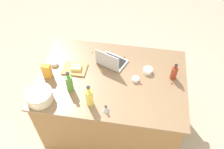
# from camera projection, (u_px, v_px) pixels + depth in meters

# --- Properties ---
(ground_plane) EXTENTS (12.00, 12.00, 0.00)m
(ground_plane) POSITION_uv_depth(u_px,v_px,m) (112.00, 121.00, 3.24)
(ground_plane) COLOR #B7A88E
(island_counter) EXTENTS (1.61, 1.10, 0.90)m
(island_counter) POSITION_uv_depth(u_px,v_px,m) (112.00, 102.00, 2.90)
(island_counter) COLOR olive
(island_counter) RESTS_ON ground
(laptop) EXTENTS (0.37, 0.33, 0.22)m
(laptop) POSITION_uv_depth(u_px,v_px,m) (111.00, 61.00, 2.67)
(laptop) COLOR #B7B7BC
(laptop) RESTS_ON island_counter
(mixing_bowl_large) EXTENTS (0.27, 0.27, 0.12)m
(mixing_bowl_large) POSITION_uv_depth(u_px,v_px,m) (39.00, 96.00, 2.33)
(mixing_bowl_large) COLOR beige
(mixing_bowl_large) RESTS_ON island_counter
(bottle_olive) EXTENTS (0.07, 0.07, 0.25)m
(bottle_olive) POSITION_uv_depth(u_px,v_px,m) (69.00, 83.00, 2.39)
(bottle_olive) COLOR #4C8C38
(bottle_olive) RESTS_ON island_counter
(bottle_oil) EXTENTS (0.07, 0.07, 0.26)m
(bottle_oil) POSITION_uv_depth(u_px,v_px,m) (89.00, 97.00, 2.26)
(bottle_oil) COLOR #DBC64C
(bottle_oil) RESTS_ON island_counter
(bottle_soy) EXTENTS (0.07, 0.07, 0.20)m
(bottle_soy) POSITION_uv_depth(u_px,v_px,m) (174.00, 73.00, 2.51)
(bottle_soy) COLOR maroon
(bottle_soy) RESTS_ON island_counter
(cutting_board) EXTENTS (0.26, 0.20, 0.02)m
(cutting_board) POSITION_uv_depth(u_px,v_px,m) (75.00, 69.00, 2.64)
(cutting_board) COLOR #AD7F4C
(cutting_board) RESTS_ON island_counter
(butter_stick_left) EXTENTS (0.11, 0.04, 0.04)m
(butter_stick_left) POSITION_uv_depth(u_px,v_px,m) (76.00, 66.00, 2.64)
(butter_stick_left) COLOR #F4E58C
(butter_stick_left) RESTS_ON cutting_board
(butter_stick_right) EXTENTS (0.11, 0.05, 0.04)m
(butter_stick_right) POSITION_uv_depth(u_px,v_px,m) (76.00, 69.00, 2.61)
(butter_stick_right) COLOR #F4E58C
(butter_stick_right) RESTS_ON cutting_board
(ramekin_small) EXTENTS (0.08, 0.08, 0.04)m
(ramekin_small) POSITION_uv_depth(u_px,v_px,m) (135.00, 79.00, 2.53)
(ramekin_small) COLOR white
(ramekin_small) RESTS_ON island_counter
(ramekin_medium) EXTENTS (0.09, 0.09, 0.04)m
(ramekin_medium) POSITION_uv_depth(u_px,v_px,m) (54.00, 63.00, 2.69)
(ramekin_medium) COLOR white
(ramekin_medium) RESTS_ON island_counter
(ramekin_wide) EXTENTS (0.10, 0.10, 0.05)m
(ramekin_wide) POSITION_uv_depth(u_px,v_px,m) (148.00, 71.00, 2.61)
(ramekin_wide) COLOR white
(ramekin_wide) RESTS_ON island_counter
(kitchen_timer) EXTENTS (0.07, 0.07, 0.08)m
(kitchen_timer) POSITION_uv_depth(u_px,v_px,m) (106.00, 109.00, 2.26)
(kitchen_timer) COLOR #B2B2B7
(kitchen_timer) RESTS_ON island_counter
(candy_bag) EXTENTS (0.09, 0.06, 0.17)m
(candy_bag) POSITION_uv_depth(u_px,v_px,m) (47.00, 71.00, 2.52)
(candy_bag) COLOR gold
(candy_bag) RESTS_ON island_counter
(candy_0) EXTENTS (0.02, 0.02, 0.02)m
(candy_0) POSITION_uv_depth(u_px,v_px,m) (172.00, 83.00, 2.51)
(candy_0) COLOR orange
(candy_0) RESTS_ON island_counter
(candy_1) EXTENTS (0.02, 0.02, 0.02)m
(candy_1) POSITION_uv_depth(u_px,v_px,m) (102.00, 70.00, 2.63)
(candy_1) COLOR yellow
(candy_1) RESTS_ON island_counter
(candy_2) EXTENTS (0.02, 0.02, 0.02)m
(candy_2) POSITION_uv_depth(u_px,v_px,m) (124.00, 57.00, 2.77)
(candy_2) COLOR red
(candy_2) RESTS_ON island_counter
(candy_3) EXTENTS (0.02, 0.02, 0.02)m
(candy_3) POSITION_uv_depth(u_px,v_px,m) (141.00, 84.00, 2.50)
(candy_3) COLOR #CC3399
(candy_3) RESTS_ON island_counter
(candy_4) EXTENTS (0.02, 0.02, 0.02)m
(candy_4) POSITION_uv_depth(u_px,v_px,m) (92.00, 52.00, 2.83)
(candy_4) COLOR yellow
(candy_4) RESTS_ON island_counter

